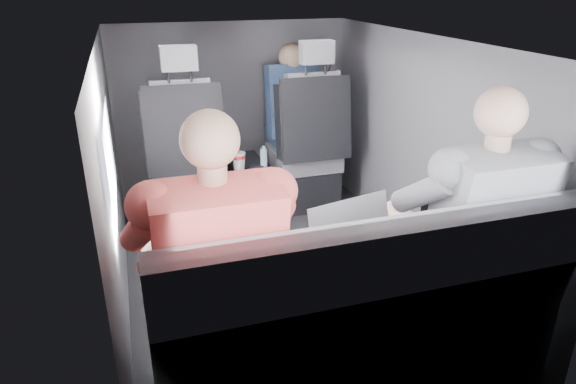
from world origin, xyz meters
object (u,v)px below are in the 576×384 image
object	(u,v)px
front_seat_right	(306,157)
water_bottle	(264,157)
center_console	(247,187)
soda_cup	(239,161)
rear_bench	(356,334)
passenger_rear_right	(464,231)
laptop_black	(442,222)
passenger_rear_left	(214,272)
front_seat_left	(185,170)
laptop_white	(200,251)
laptop_silver	(340,238)
passenger_front_right	(291,104)

from	to	relation	value
front_seat_right	water_bottle	distance (m)	0.37
center_console	soda_cup	distance (m)	0.33
rear_bench	passenger_rear_right	bearing A→B (deg)	10.20
soda_cup	water_bottle	world-z (taller)	soda_cup
soda_cup	front_seat_right	bearing A→B (deg)	13.65
water_bottle	laptop_black	world-z (taller)	laptop_black
passenger_rear_right	passenger_rear_left	bearing A→B (deg)	180.00
front_seat_left	laptop_white	size ratio (longest dim) A/B	3.82
front_seat_left	rear_bench	size ratio (longest dim) A/B	0.79
laptop_white	passenger_rear_left	xyz separation A→B (m)	(0.02, -0.21, 0.02)
front_seat_left	soda_cup	size ratio (longest dim) A/B	4.44
laptop_silver	laptop_black	xyz separation A→B (m)	(0.51, 0.02, -0.01)
center_console	laptop_silver	size ratio (longest dim) A/B	1.13
center_console	passenger_front_right	xyz separation A→B (m)	(0.42, 0.22, 0.55)
laptop_white	passenger_rear_left	bearing A→B (deg)	-84.56
front_seat_right	passenger_front_right	xyz separation A→B (m)	(-0.03, 0.26, 0.35)
rear_bench	passenger_rear_left	distance (m)	0.65
water_bottle	front_seat_left	bearing A→B (deg)	170.92
laptop_silver	passenger_front_right	xyz separation A→B (m)	(0.41, 1.94, 0.11)
water_bottle	passenger_rear_right	xyz separation A→B (m)	(0.42, -1.72, 0.19)
center_console	laptop_silver	world-z (taller)	laptop_silver
passenger_rear_left	water_bottle	bearing A→B (deg)	69.36
center_console	passenger_rear_right	world-z (taller)	passenger_rear_right
water_bottle	laptop_black	xyz separation A→B (m)	(0.41, -1.57, 0.16)
laptop_silver	passenger_rear_left	bearing A→B (deg)	-166.96
front_seat_left	passenger_rear_right	xyz separation A→B (m)	(0.97, -1.81, 0.25)
passenger_rear_left	passenger_front_right	distance (m)	2.28
front_seat_right	laptop_white	world-z (taller)	front_seat_right
water_bottle	laptop_black	bearing A→B (deg)	-75.25
front_seat_left	center_console	bearing A→B (deg)	5.07
front_seat_left	laptop_black	distance (m)	1.94
laptop_silver	passenger_front_right	distance (m)	1.98
laptop_white	passenger_rear_left	size ratio (longest dim) A/B	0.26
laptop_silver	passenger_rear_left	distance (m)	0.57
front_seat_right	laptop_black	distance (m)	1.68
rear_bench	passenger_rear_left	xyz separation A→B (m)	(-0.55, 0.09, 0.34)
rear_bench	passenger_rear_right	world-z (taller)	passenger_rear_right
front_seat_left	laptop_white	xyz separation A→B (m)	(-0.12, -1.60, 0.23)
water_bottle	laptop_black	distance (m)	1.64
front_seat_left	rear_bench	xyz separation A→B (m)	(0.45, -1.90, -0.09)
front_seat_right	passenger_rear_left	xyz separation A→B (m)	(-1.00, -1.81, 0.25)
laptop_silver	passenger_rear_right	world-z (taller)	passenger_rear_right
laptop_black	passenger_rear_left	size ratio (longest dim) A/B	0.29
center_console	soda_cup	size ratio (longest dim) A/B	1.68
front_seat_right	laptop_white	distance (m)	1.91
water_bottle	passenger_rear_left	size ratio (longest dim) A/B	0.11
laptop_white	laptop_black	world-z (taller)	laptop_white
laptop_white	passenger_rear_right	bearing A→B (deg)	-10.80
center_console	laptop_silver	bearing A→B (deg)	-89.70
laptop_silver	passenger_front_right	bearing A→B (deg)	78.10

